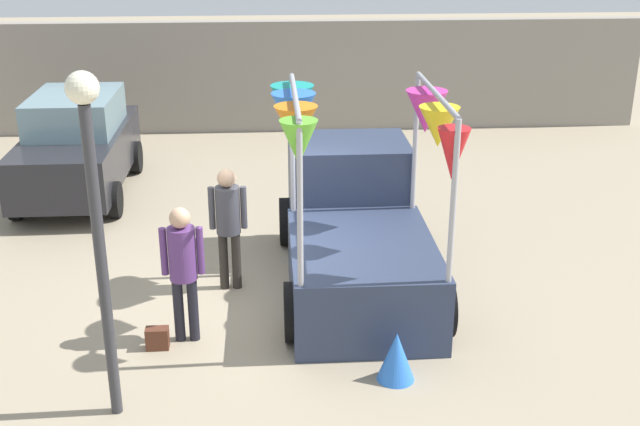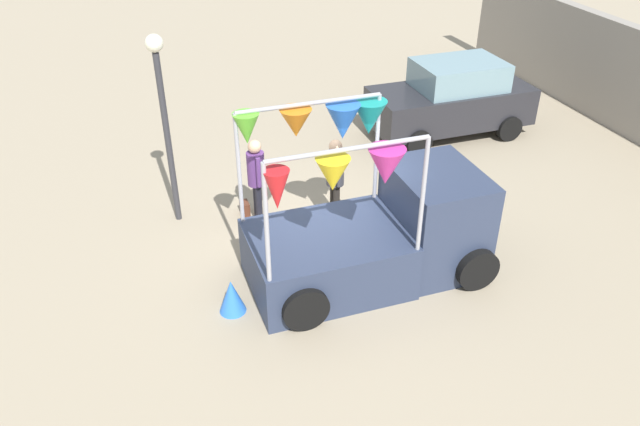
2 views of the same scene
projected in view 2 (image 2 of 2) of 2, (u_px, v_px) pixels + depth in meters
ground_plane at (320, 240)px, 11.92m from camera, size 60.00×60.00×0.00m
vendor_truck at (382, 227)px, 10.63m from camera, size 2.42×4.07×3.00m
parked_car at (452, 99)px, 15.52m from camera, size 1.88×4.00×1.88m
person_customer at (256, 174)px, 11.91m from camera, size 0.53×0.34×1.78m
person_vendor at (335, 173)px, 11.91m from camera, size 0.53×0.34×1.78m
handbag at (245, 208)px, 12.63m from camera, size 0.28×0.16×0.28m
street_lamp at (163, 104)px, 11.27m from camera, size 0.32×0.32×3.72m
folded_kite_bundle_azure at (232, 296)px, 10.03m from camera, size 0.62×0.62×0.60m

